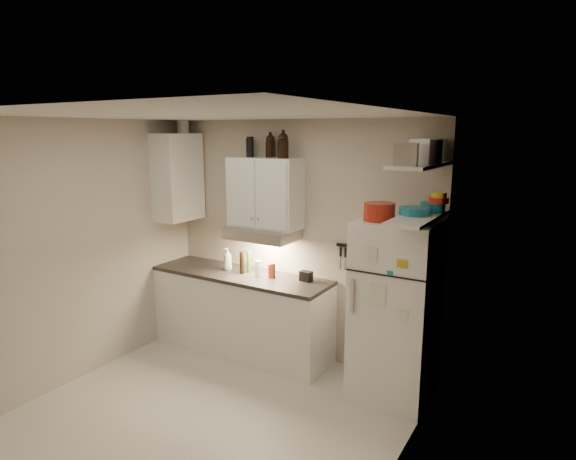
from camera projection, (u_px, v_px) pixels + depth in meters
The scene contains 36 objects.
floor at pixel (212, 417), 4.26m from camera, with size 3.20×3.00×0.02m, color silver.
ceiling at pixel (201, 113), 3.74m from camera, with size 3.20×3.00×0.02m, color silver.
back_wall at pixel (297, 240), 5.27m from camera, with size 3.20×0.02×2.60m, color #BEB3A2.
left_wall at pixel (83, 251), 4.81m from camera, with size 0.02×3.00×2.60m, color #BEB3A2.
right_wall at pixel (394, 311), 3.19m from camera, with size 0.02×3.00×2.60m, color #BEB3A2.
base_cabinet at pixel (241, 314), 5.46m from camera, with size 2.10×0.60×0.88m, color white.
countertop at pixel (241, 275), 5.36m from camera, with size 2.10×0.62×0.04m, color #2C2826.
upper_cabinet at pixel (265, 193), 5.17m from camera, with size 0.80×0.33×0.75m, color white.
side_cabinet at pixel (178, 177), 5.60m from camera, with size 0.33×0.55×1.00m, color white.
range_hood at pixel (262, 233), 5.20m from camera, with size 0.76×0.46×0.12m, color silver.
fridge at pixel (395, 311), 4.43m from camera, with size 0.70×0.68×1.70m, color white.
shelf_hi at pixel (421, 165), 3.95m from camera, with size 0.30×0.95×0.03m, color white.
shelf_lo at pixel (418, 218), 4.03m from camera, with size 0.30×0.95×0.03m, color white.
knife_strip at pixel (355, 247), 4.89m from camera, with size 0.42×0.02×0.03m, color black.
dutch_oven at pixel (379, 212), 4.21m from camera, with size 0.27×0.27×0.16m, color #A92113.
book_stack at pixel (422, 220), 4.05m from camera, with size 0.17×0.21×0.07m, color gold.
spice_jar at pixel (408, 215), 4.18m from camera, with size 0.07×0.07×0.11m, color silver.
stock_pot at pixel (431, 150), 4.25m from camera, with size 0.27×0.27×0.19m, color silver.
tin_a at pixel (425, 152), 3.82m from camera, with size 0.19×0.17×0.19m, color #AAAAAD.
tin_b at pixel (406, 154), 3.63m from camera, with size 0.17×0.17×0.17m, color #AAAAAD.
bowl_teal at pixel (433, 207), 4.21m from camera, with size 0.21×0.21×0.09m, color teal.
bowl_orange at pixel (439, 200), 4.16m from camera, with size 0.17×0.17×0.05m, color red.
bowl_yellow at pixel (439, 195), 4.15m from camera, with size 0.13×0.13×0.04m, color yellow.
plates at pixel (415, 211), 4.07m from camera, with size 0.26×0.26×0.07m, color teal.
growler_a at pixel (270, 146), 5.12m from camera, with size 0.10×0.10×0.25m, color black, non-canonical shape.
growler_b at pixel (283, 145), 4.92m from camera, with size 0.11×0.11×0.27m, color black, non-canonical shape.
thermos_a at pixel (250, 147), 5.14m from camera, with size 0.08×0.08×0.22m, color black.
thermos_b at pixel (249, 148), 5.27m from camera, with size 0.07×0.07×0.19m, color black.
side_jar at pixel (183, 125), 5.56m from camera, with size 0.14×0.14×0.18m, color silver.
soap_bottle at pixel (227, 258), 5.47m from camera, with size 0.11×0.11×0.29m, color white.
pepper_mill at pixel (273, 271), 5.17m from camera, with size 0.05×0.05×0.17m, color brown.
oil_bottle at pixel (249, 261), 5.38m from camera, with size 0.05×0.05×0.25m, color #366519.
vinegar_bottle at pixel (242, 263), 5.33m from camera, with size 0.05×0.05×0.25m, color black.
clear_bottle at pixel (258, 269), 5.22m from camera, with size 0.06×0.06×0.18m, color silver.
red_jar at pixel (271, 271), 5.19m from camera, with size 0.08×0.08×0.15m, color #A92113.
caddy at pixel (306, 276), 5.07m from camera, with size 0.12×0.09×0.11m, color black.
Camera 1 is at (2.56, -2.94, 2.46)m, focal length 30.00 mm.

